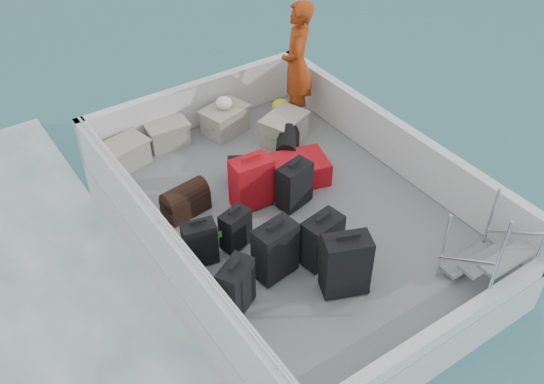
{
  "coord_description": "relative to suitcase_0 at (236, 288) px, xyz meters",
  "views": [
    {
      "loc": [
        -3.43,
        -4.61,
        5.68
      ],
      "look_at": [
        -0.24,
        0.07,
        1.0
      ],
      "focal_mm": 40.0,
      "sensor_mm": 36.0,
      "label": 1
    }
  ],
  "objects": [
    {
      "name": "white_bag",
      "position": [
        1.64,
        2.97,
        0.14
      ],
      "size": [
        0.24,
        0.24,
        0.18
      ],
      "primitive_type": "ellipsoid",
      "color": "white",
      "rests_on": "crate_2"
    },
    {
      "name": "crate_0",
      "position": [
        0.08,
        3.03,
        -0.15
      ],
      "size": [
        0.64,
        0.51,
        0.35
      ],
      "primitive_type": "cube",
      "rotation": [
        0.0,
        0.0,
        0.22
      ],
      "color": "#A19D8C",
      "rests_on": "deck"
    },
    {
      "name": "duffel_1",
      "position": [
        1.24,
        1.77,
        -0.16
      ],
      "size": [
        0.55,
        0.49,
        0.32
      ],
      "primitive_type": null,
      "rotation": [
        0.0,
        0.0,
        -0.51
      ],
      "color": "black",
      "rests_on": "deck"
    },
    {
      "name": "suitcase_4",
      "position": [
        0.63,
        0.19,
        0.03
      ],
      "size": [
        0.51,
        0.34,
        0.7
      ],
      "primitive_type": "cube",
      "rotation": [
        0.0,
        0.0,
        0.14
      ],
      "color": "black",
      "rests_on": "deck"
    },
    {
      "name": "suitcase_2",
      "position": [
        0.49,
        0.81,
        -0.06
      ],
      "size": [
        0.39,
        0.29,
        0.51
      ],
      "primitive_type": "cube",
      "rotation": [
        0.0,
        0.0,
        0.25
      ],
      "color": "black",
      "rests_on": "deck"
    },
    {
      "name": "suitcase_7",
      "position": [
        1.5,
        1.04,
        -0.02
      ],
      "size": [
        0.48,
        0.34,
        0.61
      ],
      "primitive_type": "cube",
      "rotation": [
        0.0,
        0.0,
        0.21
      ],
      "color": "black",
      "rests_on": "deck"
    },
    {
      "name": "suitcase_3",
      "position": [
        1.1,
        -0.43,
        0.06
      ],
      "size": [
        0.57,
        0.46,
        0.76
      ],
      "primitive_type": "cube",
      "rotation": [
        0.0,
        0.0,
        -0.39
      ],
      "color": "black",
      "rests_on": "deck"
    },
    {
      "name": "crate_2",
      "position": [
        1.64,
        2.97,
        -0.14
      ],
      "size": [
        0.7,
        0.57,
        0.37
      ],
      "primitive_type": "cube",
      "rotation": [
        0.0,
        0.0,
        0.25
      ],
      "color": "#A19D8C",
      "rests_on": "deck"
    },
    {
      "name": "suitcase_8",
      "position": [
        1.8,
        1.44,
        -0.16
      ],
      "size": [
        0.96,
        0.76,
        0.33
      ],
      "primitive_type": "cube",
      "rotation": [
        0.0,
        0.0,
        1.3
      ],
      "color": "#AC0D15",
      "rests_on": "deck"
    },
    {
      "name": "deck",
      "position": [
        1.39,
        0.95,
        -0.33
      ],
      "size": [
        3.3,
        4.7,
        0.02
      ],
      "primitive_type": "cube",
      "color": "slate",
      "rests_on": "ferry_hull"
    },
    {
      "name": "yellow_bag",
      "position": [
        2.62,
        2.95,
        -0.21
      ],
      "size": [
        0.28,
        0.26,
        0.22
      ],
      "primitive_type": "ellipsoid",
      "color": "yellow",
      "rests_on": "deck"
    },
    {
      "name": "ferry_hull",
      "position": [
        1.39,
        0.95,
        -0.64
      ],
      "size": [
        3.6,
        5.0,
        0.6
      ],
      "primitive_type": "cube",
      "color": "silver",
      "rests_on": "ground"
    },
    {
      "name": "duffel_2",
      "position": [
        2.0,
        1.89,
        -0.16
      ],
      "size": [
        0.57,
        0.6,
        0.32
      ],
      "primitive_type": null,
      "rotation": [
        0.0,
        0.0,
        0.88
      ],
      "color": "black",
      "rests_on": "deck"
    },
    {
      "name": "suitcase_0",
      "position": [
        0.0,
        0.0,
        0.0
      ],
      "size": [
        0.48,
        0.4,
        0.64
      ],
      "primitive_type": "cube",
      "rotation": [
        0.0,
        0.0,
        0.5
      ],
      "color": "black",
      "rests_on": "deck"
    },
    {
      "name": "suitcase_5",
      "position": [
        1.06,
        1.34,
        0.03
      ],
      "size": [
        0.53,
        0.34,
        0.7
      ],
      "primitive_type": "cube",
      "rotation": [
        0.0,
        0.0,
        -0.08
      ],
      "color": "#AC0D15",
      "rests_on": "deck"
    },
    {
      "name": "ground",
      "position": [
        1.39,
        0.95,
        -0.94
      ],
      "size": [
        160.0,
        160.0,
        0.0
      ],
      "primitive_type": "plane",
      "color": "navy",
      "rests_on": "ground"
    },
    {
      "name": "suitcase_1",
      "position": [
        0.03,
        0.82,
        -0.04
      ],
      "size": [
        0.42,
        0.3,
        0.57
      ],
      "primitive_type": "cube",
      "rotation": [
        0.0,
        0.0,
        -0.24
      ],
      "color": "black",
      "rests_on": "deck"
    },
    {
      "name": "suitcase_6",
      "position": [
        1.17,
        0.06,
        -0.0
      ],
      "size": [
        0.5,
        0.34,
        0.63
      ],
      "primitive_type": "cube",
      "rotation": [
        0.0,
        0.0,
        0.16
      ],
      "color": "black",
      "rests_on": "deck"
    },
    {
      "name": "crate_3",
      "position": [
        2.23,
        2.29,
        -0.13
      ],
      "size": [
        0.74,
        0.63,
        0.38
      ],
      "primitive_type": "cube",
      "rotation": [
        0.0,
        0.0,
        0.37
      ],
      "color": "#A19D8C",
      "rests_on": "deck"
    },
    {
      "name": "passenger",
      "position": [
        2.69,
        2.64,
        0.62
      ],
      "size": [
        0.78,
        0.82,
        1.87
      ],
      "primitive_type": "imported",
      "rotation": [
        0.0,
        0.0,
        -2.26
      ],
      "color": "#D64914",
      "rests_on": "deck"
    },
    {
      "name": "crate_1",
      "position": [
        0.78,
        3.15,
        -0.15
      ],
      "size": [
        0.59,
        0.43,
        0.34
      ],
      "primitive_type": "cube",
      "rotation": [
        0.0,
        0.0,
        -0.08
      ],
      "color": "#A19D8C",
      "rests_on": "deck"
    },
    {
      "name": "deck_fittings",
      "position": [
        1.73,
        0.63,
        0.05
      ],
      "size": [
        3.6,
        5.0,
        0.9
      ],
      "color": "silver",
      "rests_on": "deck"
    },
    {
      "name": "duffel_0",
      "position": [
        0.29,
        1.68,
        -0.16
      ],
      "size": [
        0.61,
        0.38,
        0.32
      ],
      "primitive_type": null,
      "rotation": [
        0.0,
        0.0,
        0.14
      ],
      "color": "black",
      "rests_on": "deck"
    }
  ]
}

